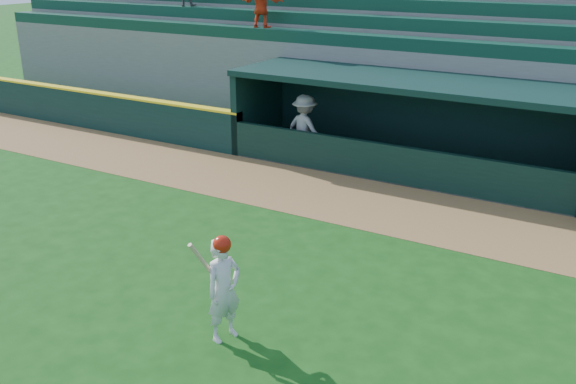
% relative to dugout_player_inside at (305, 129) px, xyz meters
% --- Properties ---
extents(ground, '(120.00, 120.00, 0.00)m').
position_rel_dugout_player_inside_xyz_m(ground, '(2.62, -6.97, -0.94)').
color(ground, '#124110').
rests_on(ground, ground).
extents(warning_track, '(40.00, 3.00, 0.01)m').
position_rel_dugout_player_inside_xyz_m(warning_track, '(2.62, -2.07, -0.93)').
color(warning_track, brown).
rests_on(warning_track, ground).
extents(field_wall_left, '(15.50, 0.30, 1.20)m').
position_rel_dugout_player_inside_xyz_m(field_wall_left, '(-9.63, -0.42, -0.34)').
color(field_wall_left, black).
rests_on(field_wall_left, ground).
extents(wall_stripe_left, '(15.50, 0.32, 0.06)m').
position_rel_dugout_player_inside_xyz_m(wall_stripe_left, '(-9.63, -0.42, 0.29)').
color(wall_stripe_left, yellow).
rests_on(wall_stripe_left, field_wall_left).
extents(dugout_player_inside, '(1.33, 0.94, 1.88)m').
position_rel_dugout_player_inside_xyz_m(dugout_player_inside, '(0.00, 0.00, 0.00)').
color(dugout_player_inside, gray).
rests_on(dugout_player_inside, ground).
extents(dugout, '(9.40, 2.80, 2.46)m').
position_rel_dugout_player_inside_xyz_m(dugout, '(2.62, 1.03, 0.42)').
color(dugout, '#61605C').
rests_on(dugout, ground).
extents(stands, '(34.50, 6.25, 7.45)m').
position_rel_dugout_player_inside_xyz_m(stands, '(2.63, 5.59, 1.46)').
color(stands, slate).
rests_on(stands, ground).
extents(batter_at_plate, '(0.54, 0.82, 1.70)m').
position_rel_dugout_player_inside_xyz_m(batter_at_plate, '(3.23, -8.29, -0.09)').
color(batter_at_plate, silver).
rests_on(batter_at_plate, ground).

